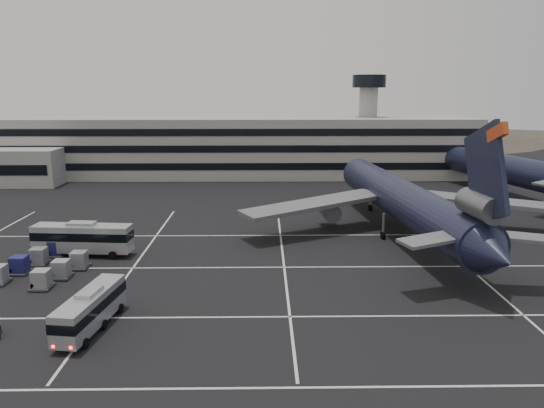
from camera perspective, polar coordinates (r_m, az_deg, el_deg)
The scene contains 9 objects.
ground at distance 60.58m, azimuth -10.06°, elevation -8.02°, with size 260.00×260.00×0.00m, color black.
lane_markings at distance 61.11m, azimuth -9.07°, elevation -7.80°, with size 90.00×55.62×0.01m.
terminal at distance 128.57m, azimuth -6.54°, elevation 6.05°, with size 125.00×26.00×24.00m.
hills at distance 228.59m, azimuth 1.21°, elevation 4.08°, with size 352.00×180.00×44.00m.
trijet_main at distance 77.98m, azimuth 13.91°, elevation 0.42°, with size 47.27×57.70×18.08m.
trijet_far at distance 117.71m, azimuth 22.77°, elevation 3.85°, with size 22.70×57.05×18.08m.
bus_near at distance 50.17m, azimuth -18.95°, elevation -10.50°, with size 3.81×10.52×3.63m.
bus_far at distance 71.45m, azimuth -19.70°, elevation -3.39°, with size 12.60×3.97×4.38m.
uld_cluster at distance 66.98m, azimuth -23.44°, elevation -5.98°, with size 9.86×14.06×2.06m.
Camera 1 is at (9.59, -56.04, 20.91)m, focal length 35.00 mm.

